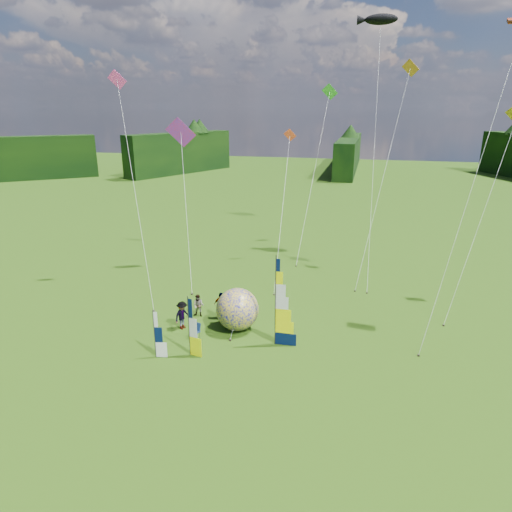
% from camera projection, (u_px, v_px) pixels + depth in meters
% --- Properties ---
extents(ground, '(220.00, 220.00, 0.00)m').
position_uv_depth(ground, '(256.00, 377.00, 24.57)').
color(ground, '#3F6514').
rests_on(ground, ground).
extents(treeline_ring, '(210.00, 210.00, 8.00)m').
position_uv_depth(treeline_ring, '(256.00, 309.00, 23.32)').
color(treeline_ring, black).
rests_on(treeline_ring, ground).
extents(feather_banner_main, '(1.48, 0.12, 5.52)m').
position_uv_depth(feather_banner_main, '(275.00, 303.00, 27.12)').
color(feather_banner_main, '#051238').
rests_on(feather_banner_main, ground).
extents(side_banner_left, '(1.00, 0.29, 3.58)m').
position_uv_depth(side_banner_left, '(189.00, 327.00, 26.20)').
color(side_banner_left, '#FDFF00').
rests_on(side_banner_left, ground).
extents(side_banner_far, '(0.87, 0.25, 2.88)m').
position_uv_depth(side_banner_far, '(154.00, 335.00, 26.05)').
color(side_banner_far, white).
rests_on(side_banner_far, ground).
extents(bol_inflatable, '(3.63, 3.63, 2.78)m').
position_uv_depth(bol_inflatable, '(237.00, 309.00, 29.44)').
color(bol_inflatable, '#030483').
rests_on(bol_inflatable, ground).
extents(spectator_a, '(0.64, 0.44, 1.71)m').
position_uv_depth(spectator_a, '(222.00, 311.00, 30.46)').
color(spectator_a, '#66594C').
rests_on(spectator_a, ground).
extents(spectator_b, '(0.78, 0.40, 1.58)m').
position_uv_depth(spectator_b, '(198.00, 306.00, 31.44)').
color(spectator_b, '#66594C').
rests_on(spectator_b, ground).
extents(spectator_c, '(0.89, 1.31, 1.90)m').
position_uv_depth(spectator_c, '(182.00, 315.00, 29.62)').
color(spectator_c, '#66594C').
rests_on(spectator_c, ground).
extents(spectator_d, '(1.14, 0.61, 1.85)m').
position_uv_depth(spectator_d, '(221.00, 305.00, 31.15)').
color(spectator_d, '#66594C').
rests_on(spectator_d, ground).
extents(camp_chair, '(0.71, 0.71, 0.98)m').
position_uv_depth(camp_chair, '(195.00, 331.00, 28.51)').
color(camp_chair, '#12264D').
rests_on(camp_chair, ground).
extents(kite_whale, '(6.56, 17.10, 23.02)m').
position_uv_depth(kite_whale, '(375.00, 136.00, 38.15)').
color(kite_whale, black).
rests_on(kite_whale, ground).
extents(kite_rainbow_delta, '(9.72, 12.50, 13.90)m').
position_uv_depth(kite_rainbow_delta, '(186.00, 197.00, 36.66)').
color(kite_rainbow_delta, red).
rests_on(kite_rainbow_delta, ground).
extents(kite_parafoil, '(10.35, 11.90, 20.31)m').
position_uv_depth(kite_parafoil, '(473.00, 175.00, 25.95)').
color(kite_parafoil, '#B62C07').
rests_on(kite_parafoil, ground).
extents(small_kite_red, '(5.89, 12.04, 12.37)m').
position_uv_depth(small_kite_red, '(283.00, 203.00, 37.91)').
color(small_kite_red, '#D7441F').
rests_on(small_kite_red, ground).
extents(small_kite_orange, '(8.60, 11.73, 18.06)m').
position_uv_depth(small_kite_orange, '(384.00, 170.00, 36.48)').
color(small_kite_orange, orange).
rests_on(small_kite_orange, ground).
extents(small_kite_yellow, '(9.30, 11.01, 14.68)m').
position_uv_depth(small_kite_yellow, '(483.00, 209.00, 30.56)').
color(small_kite_yellow, gold).
rests_on(small_kite_yellow, ground).
extents(small_kite_pink, '(8.73, 10.00, 17.03)m').
position_uv_depth(small_kite_pink, '(134.00, 183.00, 33.33)').
color(small_kite_pink, '#F7409A').
rests_on(small_kite_pink, ground).
extents(small_kite_green, '(4.58, 13.34, 16.62)m').
position_uv_depth(small_kite_green, '(314.00, 167.00, 43.59)').
color(small_kite_green, green).
rests_on(small_kite_green, ground).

